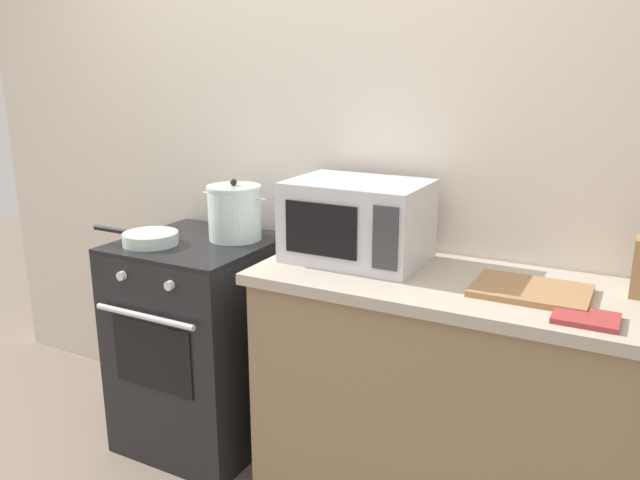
{
  "coord_description": "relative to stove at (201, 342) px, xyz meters",
  "views": [
    {
      "loc": [
        1.3,
        -1.4,
        1.62
      ],
      "look_at": [
        0.24,
        0.6,
        1.0
      ],
      "focal_mm": 35.4,
      "sensor_mm": 36.0,
      "label": 1
    }
  ],
  "objects": [
    {
      "name": "back_wall",
      "position": [
        0.65,
        0.37,
        0.79
      ],
      "size": [
        4.4,
        0.1,
        2.5
      ],
      "primitive_type": "cube",
      "color": "silver",
      "rests_on": "ground_plane"
    },
    {
      "name": "countertop_right",
      "position": [
        1.25,
        0.02,
        0.44
      ],
      "size": [
        1.7,
        0.6,
        0.04
      ],
      "primitive_type": "cube",
      "color": "#ADA393",
      "rests_on": "lower_cabinet_right"
    },
    {
      "name": "stock_pot",
      "position": [
        0.13,
        0.11,
        0.57
      ],
      "size": [
        0.31,
        0.23,
        0.26
      ],
      "color": "silver",
      "rests_on": "stove"
    },
    {
      "name": "cutting_board",
      "position": [
        1.36,
        0.0,
        0.47
      ],
      "size": [
        0.36,
        0.26,
        0.02
      ],
      "primitive_type": "cube",
      "color": "#997047",
      "rests_on": "countertop_right"
    },
    {
      "name": "oven_mitt",
      "position": [
        1.54,
        -0.16,
        0.47
      ],
      "size": [
        0.18,
        0.14,
        0.02
      ],
      "primitive_type": "cube",
      "color": "#993333",
      "rests_on": "countertop_right"
    },
    {
      "name": "stove",
      "position": [
        0.0,
        0.0,
        0.0
      ],
      "size": [
        0.6,
        0.64,
        0.92
      ],
      "color": "black",
      "rests_on": "ground_plane"
    },
    {
      "name": "lower_cabinet_right",
      "position": [
        1.25,
        0.02,
        -0.02
      ],
      "size": [
        1.64,
        0.56,
        0.88
      ],
      "primitive_type": "cube",
      "color": "#8C7051",
      "rests_on": "ground_plane"
    },
    {
      "name": "frying_pan",
      "position": [
        -0.14,
        -0.12,
        0.48
      ],
      "size": [
        0.43,
        0.23,
        0.05
      ],
      "color": "silver",
      "rests_on": "stove"
    },
    {
      "name": "microwave",
      "position": [
        0.71,
        0.08,
        0.61
      ],
      "size": [
        0.5,
        0.37,
        0.3
      ],
      "color": "silver",
      "rests_on": "countertop_right"
    }
  ]
}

